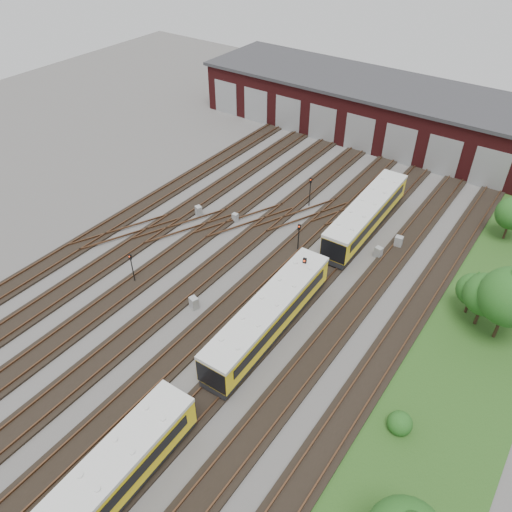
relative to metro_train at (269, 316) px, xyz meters
The scene contains 17 objects.
ground 7.08m from the metro_train, 151.10° to the right, with size 120.00×120.00×0.00m, color #494744.
track_network 6.94m from the metro_train, 156.17° to the right, with size 30.40×70.00×0.33m.
maintenance_shed 37.18m from the metro_train, 99.31° to the left, with size 51.00×12.50×6.35m.
grass_verge 14.72m from the metro_train, 27.22° to the left, with size 8.00×55.00×0.05m, color #214517.
metro_train is the anchor object (origin of this frame).
signal_mast_0 12.35m from the metro_train, behind, with size 0.26×0.24×2.92m.
signal_mast_1 17.97m from the metro_train, 111.10° to the left, with size 0.26×0.25×3.18m.
signal_mast_2 5.19m from the metro_train, 92.44° to the left, with size 0.31×0.29×3.58m.
signal_mast_3 10.34m from the metro_train, 109.66° to the left, with size 0.29×0.28×2.84m.
relay_cabinet_0 17.01m from the metro_train, 148.23° to the left, with size 0.62×0.52×1.04m, color #959799.
relay_cabinet_1 14.93m from the metro_train, 136.86° to the left, with size 0.53×0.44×0.89m, color #959799.
relay_cabinet_2 6.44m from the metro_train, 168.81° to the right, with size 0.64×0.53×1.06m, color #959799.
relay_cabinet_3 13.40m from the metro_train, 78.03° to the left, with size 0.62×0.51×1.03m, color #959799.
relay_cabinet_4 15.93m from the metro_train, 76.84° to the left, with size 0.67×0.56×1.12m, color #959799.
tree_1 15.71m from the metro_train, 38.68° to the left, with size 3.18×3.18×5.27m.
tree_3 15.47m from the metro_train, 43.31° to the left, with size 2.50×2.50×4.15m.
bush_0 11.24m from the metro_train, 10.10° to the right, with size 1.54×1.54×1.54m, color #1B4D16.
Camera 1 is at (20.01, -18.00, 27.40)m, focal length 35.00 mm.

